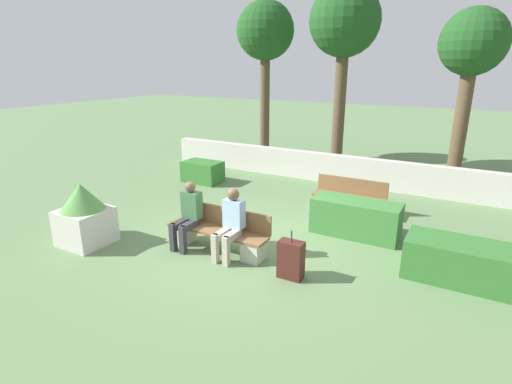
% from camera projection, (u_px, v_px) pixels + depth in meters
% --- Properties ---
extents(ground_plane, '(60.00, 60.00, 0.00)m').
position_uv_depth(ground_plane, '(248.00, 241.00, 8.24)').
color(ground_plane, '#607F51').
extents(perimeter_wall, '(11.41, 0.30, 0.86)m').
position_uv_depth(perimeter_wall, '(330.00, 168.00, 12.23)').
color(perimeter_wall, beige).
rests_on(perimeter_wall, ground_plane).
extents(bench_front, '(2.11, 0.48, 0.83)m').
position_uv_depth(bench_front, '(218.00, 234.00, 7.76)').
color(bench_front, brown).
rests_on(bench_front, ground_plane).
extents(bench_left_side, '(1.74, 0.49, 0.83)m').
position_uv_depth(bench_left_side, '(349.00, 201.00, 9.69)').
color(bench_left_side, brown).
rests_on(bench_left_side, ground_plane).
extents(person_seated_man, '(0.38, 0.63, 1.33)m').
position_uv_depth(person_seated_man, '(231.00, 221.00, 7.34)').
color(person_seated_man, '#B2A893').
rests_on(person_seated_man, ground_plane).
extents(person_seated_woman, '(0.38, 0.63, 1.31)m').
position_uv_depth(person_seated_woman, '(188.00, 212.00, 7.80)').
color(person_seated_woman, '#333338').
rests_on(person_seated_woman, ground_plane).
extents(hedge_block_near_left, '(1.17, 0.74, 0.64)m').
position_uv_depth(hedge_block_near_left, '(203.00, 172.00, 12.24)').
color(hedge_block_near_left, '#33702D').
rests_on(hedge_block_near_left, ground_plane).
extents(hedge_block_near_right, '(1.98, 0.84, 0.68)m').
position_uv_depth(hedge_block_near_right, '(468.00, 263.00, 6.59)').
color(hedge_block_near_right, '#33702D').
rests_on(hedge_block_near_right, ground_plane).
extents(hedge_block_mid_left, '(1.81, 0.70, 0.76)m').
position_uv_depth(hedge_block_mid_left, '(356.00, 218.00, 8.40)').
color(hedge_block_mid_left, '#3D7A38').
rests_on(hedge_block_mid_left, ground_plane).
extents(planter_corner_left, '(0.90, 0.90, 1.25)m').
position_uv_depth(planter_corner_left, '(84.00, 215.00, 7.95)').
color(planter_corner_left, beige).
rests_on(planter_corner_left, ground_plane).
extents(suitcase, '(0.43, 0.24, 0.87)m').
position_uv_depth(suitcase, '(291.00, 260.00, 6.72)').
color(suitcase, '#471E19').
rests_on(suitcase, ground_plane).
extents(tree_leftmost, '(2.03, 2.03, 5.61)m').
position_uv_depth(tree_leftmost, '(265.00, 35.00, 14.01)').
color(tree_leftmost, brown).
rests_on(tree_leftmost, ground_plane).
extents(tree_center_left, '(2.26, 2.26, 5.92)m').
position_uv_depth(tree_center_left, '(344.00, 25.00, 12.63)').
color(tree_center_left, brown).
rests_on(tree_center_left, ground_plane).
extents(tree_center_right, '(1.84, 1.84, 4.98)m').
position_uv_depth(tree_center_right, '(472.00, 49.00, 11.07)').
color(tree_center_right, brown).
rests_on(tree_center_right, ground_plane).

